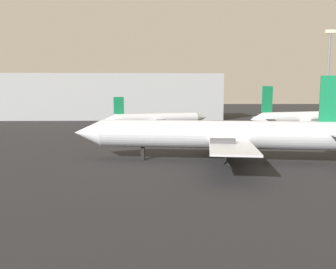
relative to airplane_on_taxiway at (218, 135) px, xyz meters
The scene contains 5 objects.
airplane_on_taxiway is the anchor object (origin of this frame).
airplane_far_left 41.37m from the airplane_on_taxiway, 51.66° to the left, with size 28.35×21.56×10.24m.
airplane_far_right 37.87m from the airplane_on_taxiway, 101.61° to the left, with size 25.08×20.64×7.93m.
light_mast_right 52.75m from the airplane_on_taxiway, 49.02° to the left, with size 2.40×0.50×23.85m.
terminal_building 82.88m from the airplane_on_taxiway, 107.56° to the left, with size 79.12×21.55×15.41m, color #999EA3.
Camera 1 is at (1.62, -6.85, 8.35)m, focal length 35.41 mm.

